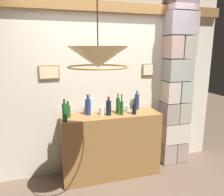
{
  "coord_description": "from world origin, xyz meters",
  "views": [
    {
      "loc": [
        -0.82,
        -2.02,
        1.85
      ],
      "look_at": [
        0.0,
        0.76,
        1.2
      ],
      "focal_mm": 34.45,
      "sensor_mm": 36.0,
      "label": 1
    }
  ],
  "objects_px": {
    "liquor_bottle_scotch": "(68,111)",
    "pendant_lamp": "(98,58)",
    "liquor_bottle_vodka": "(118,105)",
    "liquor_bottle_vermouth": "(65,112)",
    "liquor_bottle_tequila": "(122,108)",
    "glass_tumbler_rocks": "(128,108)",
    "liquor_bottle_mezcal": "(88,106)",
    "glass_tumbler_highball": "(102,111)",
    "liquor_bottle_rye": "(134,108)",
    "liquor_bottle_sherry": "(90,106)",
    "liquor_bottle_gin": "(109,108)",
    "liquor_bottle_bourbon": "(137,101)"
  },
  "relations": [
    {
      "from": "liquor_bottle_scotch",
      "to": "pendant_lamp",
      "type": "distance_m",
      "value": 1.19
    },
    {
      "from": "liquor_bottle_vodka",
      "to": "liquor_bottle_vermouth",
      "type": "height_order",
      "value": "liquor_bottle_vodka"
    },
    {
      "from": "liquor_bottle_tequila",
      "to": "glass_tumbler_rocks",
      "type": "height_order",
      "value": "liquor_bottle_tequila"
    },
    {
      "from": "liquor_bottle_scotch",
      "to": "liquor_bottle_mezcal",
      "type": "relative_size",
      "value": 0.74
    },
    {
      "from": "liquor_bottle_vermouth",
      "to": "glass_tumbler_rocks",
      "type": "xyz_separation_m",
      "value": [
        0.94,
        0.21,
        -0.08
      ]
    },
    {
      "from": "liquor_bottle_tequila",
      "to": "pendant_lamp",
      "type": "distance_m",
      "value": 1.2
    },
    {
      "from": "glass_tumbler_highball",
      "to": "liquor_bottle_vodka",
      "type": "bearing_deg",
      "value": 5.11
    },
    {
      "from": "liquor_bottle_mezcal",
      "to": "liquor_bottle_vermouth",
      "type": "height_order",
      "value": "liquor_bottle_mezcal"
    },
    {
      "from": "liquor_bottle_vodka",
      "to": "pendant_lamp",
      "type": "distance_m",
      "value": 1.26
    },
    {
      "from": "liquor_bottle_tequila",
      "to": "liquor_bottle_rye",
      "type": "relative_size",
      "value": 1.29
    },
    {
      "from": "liquor_bottle_sherry",
      "to": "pendant_lamp",
      "type": "bearing_deg",
      "value": -95.95
    },
    {
      "from": "liquor_bottle_gin",
      "to": "liquor_bottle_vodka",
      "type": "relative_size",
      "value": 0.89
    },
    {
      "from": "liquor_bottle_mezcal",
      "to": "liquor_bottle_vermouth",
      "type": "bearing_deg",
      "value": -148.08
    },
    {
      "from": "liquor_bottle_vermouth",
      "to": "liquor_bottle_mezcal",
      "type": "bearing_deg",
      "value": 31.92
    },
    {
      "from": "liquor_bottle_scotch",
      "to": "liquor_bottle_bourbon",
      "type": "distance_m",
      "value": 1.07
    },
    {
      "from": "liquor_bottle_vermouth",
      "to": "glass_tumbler_rocks",
      "type": "relative_size",
      "value": 3.21
    },
    {
      "from": "liquor_bottle_gin",
      "to": "liquor_bottle_scotch",
      "type": "bearing_deg",
      "value": 173.83
    },
    {
      "from": "liquor_bottle_tequila",
      "to": "liquor_bottle_bourbon",
      "type": "distance_m",
      "value": 0.4
    },
    {
      "from": "liquor_bottle_scotch",
      "to": "glass_tumbler_rocks",
      "type": "relative_size",
      "value": 2.44
    },
    {
      "from": "liquor_bottle_tequila",
      "to": "liquor_bottle_vodka",
      "type": "height_order",
      "value": "liquor_bottle_vodka"
    },
    {
      "from": "liquor_bottle_vermouth",
      "to": "liquor_bottle_sherry",
      "type": "relative_size",
      "value": 1.04
    },
    {
      "from": "liquor_bottle_vodka",
      "to": "pendant_lamp",
      "type": "relative_size",
      "value": 0.48
    },
    {
      "from": "liquor_bottle_tequila",
      "to": "liquor_bottle_bourbon",
      "type": "height_order",
      "value": "liquor_bottle_tequila"
    },
    {
      "from": "liquor_bottle_vermouth",
      "to": "glass_tumbler_highball",
      "type": "relative_size",
      "value": 2.8
    },
    {
      "from": "liquor_bottle_scotch",
      "to": "liquor_bottle_bourbon",
      "type": "bearing_deg",
      "value": 6.64
    },
    {
      "from": "liquor_bottle_vermouth",
      "to": "liquor_bottle_sherry",
      "type": "xyz_separation_m",
      "value": [
        0.39,
        0.29,
        -0.01
      ]
    },
    {
      "from": "liquor_bottle_scotch",
      "to": "liquor_bottle_vermouth",
      "type": "distance_m",
      "value": 0.19
    },
    {
      "from": "liquor_bottle_sherry",
      "to": "liquor_bottle_vodka",
      "type": "bearing_deg",
      "value": -14.57
    },
    {
      "from": "liquor_bottle_vodka",
      "to": "pendant_lamp",
      "type": "bearing_deg",
      "value": -118.27
    },
    {
      "from": "liquor_bottle_tequila",
      "to": "liquor_bottle_gin",
      "type": "distance_m",
      "value": 0.18
    },
    {
      "from": "liquor_bottle_vermouth",
      "to": "liquor_bottle_sherry",
      "type": "distance_m",
      "value": 0.48
    },
    {
      "from": "liquor_bottle_mezcal",
      "to": "glass_tumbler_rocks",
      "type": "height_order",
      "value": "liquor_bottle_mezcal"
    },
    {
      "from": "liquor_bottle_gin",
      "to": "glass_tumbler_rocks",
      "type": "bearing_deg",
      "value": 16.72
    },
    {
      "from": "liquor_bottle_gin",
      "to": "liquor_bottle_sherry",
      "type": "xyz_separation_m",
      "value": [
        -0.23,
        0.18,
        0.0
      ]
    },
    {
      "from": "liquor_bottle_mezcal",
      "to": "liquor_bottle_vodka",
      "type": "bearing_deg",
      "value": -2.93
    },
    {
      "from": "liquor_bottle_tequila",
      "to": "liquor_bottle_mezcal",
      "type": "height_order",
      "value": "liquor_bottle_mezcal"
    },
    {
      "from": "liquor_bottle_gin",
      "to": "liquor_bottle_bourbon",
      "type": "bearing_deg",
      "value": 19.98
    },
    {
      "from": "liquor_bottle_scotch",
      "to": "liquor_bottle_rye",
      "type": "xyz_separation_m",
      "value": [
        0.92,
        -0.12,
        -0.0
      ]
    },
    {
      "from": "liquor_bottle_gin",
      "to": "pendant_lamp",
      "type": "bearing_deg",
      "value": -111.52
    },
    {
      "from": "liquor_bottle_rye",
      "to": "liquor_bottle_vodka",
      "type": "bearing_deg",
      "value": 146.49
    },
    {
      "from": "liquor_bottle_mezcal",
      "to": "liquor_bottle_rye",
      "type": "bearing_deg",
      "value": -13.78
    },
    {
      "from": "liquor_bottle_rye",
      "to": "pendant_lamp",
      "type": "xyz_separation_m",
      "value": [
        -0.7,
        -0.79,
        0.74
      ]
    },
    {
      "from": "liquor_bottle_tequila",
      "to": "liquor_bottle_vodka",
      "type": "relative_size",
      "value": 0.99
    },
    {
      "from": "liquor_bottle_vermouth",
      "to": "glass_tumbler_highball",
      "type": "height_order",
      "value": "liquor_bottle_vermouth"
    },
    {
      "from": "liquor_bottle_scotch",
      "to": "glass_tumbler_rocks",
      "type": "bearing_deg",
      "value": 2.41
    },
    {
      "from": "liquor_bottle_tequila",
      "to": "liquor_bottle_sherry",
      "type": "bearing_deg",
      "value": 151.9
    },
    {
      "from": "pendant_lamp",
      "to": "glass_tumbler_rocks",
      "type": "bearing_deg",
      "value": 55.16
    },
    {
      "from": "liquor_bottle_mezcal",
      "to": "glass_tumbler_highball",
      "type": "bearing_deg",
      "value": -13.15
    },
    {
      "from": "pendant_lamp",
      "to": "liquor_bottle_mezcal",
      "type": "bearing_deg",
      "value": 86.44
    },
    {
      "from": "liquor_bottle_rye",
      "to": "liquor_bottle_mezcal",
      "type": "relative_size",
      "value": 0.76
    }
  ]
}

